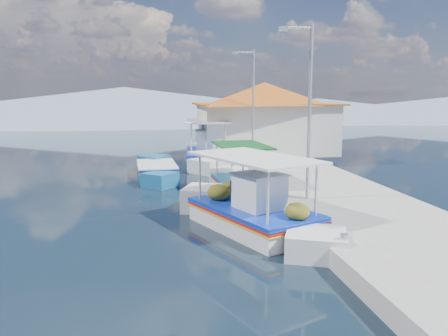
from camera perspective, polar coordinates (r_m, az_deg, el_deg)
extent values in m
plane|color=black|center=(13.65, -5.48, -8.47)|extent=(160.00, 160.00, 0.00)
cube|color=#A09C96|center=(20.47, 10.20, -1.83)|extent=(5.00, 44.00, 0.50)
cylinder|color=#A5A8AD|center=(11.50, 14.92, -8.79)|extent=(0.20, 0.20, 0.30)
cylinder|color=#A5A8AD|center=(16.03, 7.75, -3.41)|extent=(0.20, 0.20, 0.30)
cylinder|color=#A5A8AD|center=(21.74, 3.27, 0.02)|extent=(0.20, 0.20, 0.30)
cylinder|color=#A5A8AD|center=(27.57, 0.67, 2.02)|extent=(0.20, 0.20, 0.30)
cube|color=silver|center=(14.10, 3.72, -6.93)|extent=(3.71, 4.79, 0.94)
cube|color=silver|center=(16.77, 5.64, -3.90)|extent=(2.02, 2.02, 1.04)
cube|color=silver|center=(11.55, 0.98, -10.64)|extent=(1.96, 1.96, 0.89)
cube|color=#0D2EAF|center=(13.99, 3.74, -5.23)|extent=(3.83, 4.93, 0.06)
cube|color=#B3150F|center=(14.01, 3.74, -5.54)|extent=(3.83, 4.93, 0.05)
cube|color=#F5A61B|center=(14.03, 3.73, -5.81)|extent=(3.83, 4.93, 0.04)
cube|color=#0D2EAF|center=(13.97, 3.74, -4.95)|extent=(3.83, 4.90, 0.05)
cube|color=brown|center=(13.98, 3.74, -5.07)|extent=(3.52, 4.64, 0.05)
cube|color=silver|center=(13.57, 3.52, -3.16)|extent=(1.61, 1.65, 1.08)
cube|color=silver|center=(13.46, 3.54, -0.82)|extent=(1.75, 1.79, 0.06)
cylinder|color=beige|center=(15.71, 1.96, -0.51)|extent=(0.07, 0.07, 1.58)
cylinder|color=beige|center=(15.42, 8.26, -0.79)|extent=(0.07, 0.07, 1.58)
cylinder|color=beige|center=(12.30, -1.85, -3.27)|extent=(0.07, 0.07, 1.58)
cylinder|color=beige|center=(11.93, 6.17, -3.73)|extent=(0.07, 0.07, 1.58)
cube|color=silver|center=(13.67, 3.81, 1.34)|extent=(3.81, 4.83, 0.07)
ellipsoid|color=#535416|center=(15.31, 3.33, -2.72)|extent=(0.75, 0.82, 0.56)
ellipsoid|color=#535416|center=(15.67, 6.17, -2.64)|extent=(0.63, 0.69, 0.47)
ellipsoid|color=#535416|center=(12.20, 3.01, -6.00)|extent=(0.67, 0.74, 0.50)
sphere|color=orange|center=(14.24, 8.14, -1.83)|extent=(0.39, 0.39, 0.39)
cube|color=silver|center=(18.67, 2.18, -2.92)|extent=(2.03, 3.51, 0.87)
cube|color=silver|center=(20.88, 1.35, -1.30)|extent=(1.86, 1.86, 0.96)
cube|color=silver|center=(16.54, 3.20, -4.54)|extent=(1.81, 1.81, 0.83)
cube|color=#0D2EAF|center=(18.59, 2.19, -1.70)|extent=(2.09, 3.62, 0.06)
cube|color=#B3150F|center=(18.61, 2.19, -1.93)|extent=(2.09, 3.62, 0.05)
cube|color=#F5A61B|center=(18.62, 2.19, -2.12)|extent=(2.09, 3.62, 0.04)
cube|color=#165889|center=(18.58, 2.19, -1.51)|extent=(2.11, 3.58, 0.05)
cube|color=brown|center=(18.59, 2.19, -1.59)|extent=(1.88, 3.43, 0.05)
cylinder|color=beige|center=(19.79, -0.45, 1.24)|extent=(0.06, 0.06, 1.47)
cylinder|color=beige|center=(19.97, 3.74, 1.29)|extent=(0.06, 0.06, 1.47)
cylinder|color=beige|center=(16.97, 0.39, -0.12)|extent=(0.06, 0.06, 1.47)
cylinder|color=beige|center=(17.18, 5.26, -0.04)|extent=(0.06, 0.06, 1.47)
cube|color=#0E481A|center=(18.36, 2.22, 2.90)|extent=(2.12, 3.52, 0.06)
cube|color=#165889|center=(22.74, -8.50, -0.75)|extent=(1.99, 3.50, 0.95)
cube|color=#165889|center=(24.97, -8.23, 0.43)|extent=(1.83, 1.83, 1.05)
cube|color=#165889|center=(20.58, -8.82, -1.82)|extent=(1.78, 1.78, 0.90)
cube|color=#0D2EAF|center=(22.67, -8.52, 0.34)|extent=(2.05, 3.61, 0.06)
cube|color=#B3150F|center=(22.68, -8.52, 0.14)|extent=(2.05, 3.61, 0.05)
cube|color=#F5A61B|center=(22.69, -8.51, -0.03)|extent=(2.05, 3.61, 0.04)
cube|color=silver|center=(22.66, -8.53, 0.51)|extent=(2.07, 3.58, 0.05)
cube|color=brown|center=(22.66, -8.53, 0.44)|extent=(1.85, 3.43, 0.05)
cube|color=silver|center=(26.91, -2.12, 0.97)|extent=(2.75, 4.73, 1.07)
cube|color=silver|center=(29.84, -3.30, 2.04)|extent=(2.40, 2.40, 1.18)
cube|color=silver|center=(24.08, -0.70, -0.02)|extent=(2.33, 2.33, 1.01)
cube|color=#0D2EAF|center=(26.84, -2.12, 2.01)|extent=(2.84, 4.87, 0.07)
cube|color=#B3150F|center=(26.86, -2.12, 1.82)|extent=(2.84, 4.87, 0.06)
cube|color=#F5A61B|center=(26.87, -2.12, 1.66)|extent=(2.84, 4.87, 0.05)
cube|color=#0D2EAF|center=(26.83, -2.12, 2.18)|extent=(2.86, 4.83, 0.06)
cube|color=brown|center=(26.84, -2.12, 2.11)|extent=(2.56, 4.63, 0.06)
cube|color=silver|center=(26.44, -1.98, 3.35)|extent=(1.42, 1.57, 1.24)
cube|color=silver|center=(26.38, -1.99, 4.74)|extent=(1.55, 1.70, 0.07)
cylinder|color=beige|center=(28.44, -4.79, 4.32)|extent=(0.08, 0.08, 1.80)
cylinder|color=beige|center=(28.80, -1.06, 4.41)|extent=(0.08, 0.08, 1.80)
cylinder|color=beige|center=(24.70, -3.39, 3.57)|extent=(0.08, 0.08, 1.80)
cylinder|color=beige|center=(25.11, 0.87, 3.68)|extent=(0.08, 0.08, 1.80)
cube|color=silver|center=(26.67, -2.15, 5.95)|extent=(2.87, 4.74, 0.08)
cube|color=silver|center=(28.90, 5.06, 5.01)|extent=(8.00, 6.00, 3.00)
cube|color=#A75217|center=(28.82, 5.11, 8.08)|extent=(8.64, 6.48, 0.10)
pyramid|color=#A75217|center=(28.82, 5.13, 9.37)|extent=(10.49, 10.49, 1.40)
cube|color=brown|center=(27.27, -2.61, 3.72)|extent=(0.06, 1.00, 2.00)
cube|color=#0D2EAF|center=(29.69, -3.15, 5.34)|extent=(0.06, 1.20, 0.90)
cylinder|color=#A5A8AD|center=(15.90, 10.77, 6.78)|extent=(0.12, 0.12, 6.00)
cylinder|color=#A5A8AD|center=(15.88, 9.31, 17.13)|extent=(1.00, 0.08, 0.08)
cube|color=#A5A8AD|center=(15.73, 7.50, 17.07)|extent=(0.30, 0.14, 0.14)
cylinder|color=#A5A8AD|center=(24.57, 3.70, 7.77)|extent=(0.12, 0.12, 6.00)
cylinder|color=#A5A8AD|center=(24.55, 2.60, 14.44)|extent=(1.00, 0.08, 0.08)
cube|color=#A5A8AD|center=(24.45, 1.41, 14.35)|extent=(0.30, 0.14, 0.14)
cone|color=slate|center=(69.13, -12.48, 7.70)|extent=(96.00, 96.00, 5.50)
cone|color=slate|center=(73.66, 11.72, 7.15)|extent=(76.80, 76.80, 3.80)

